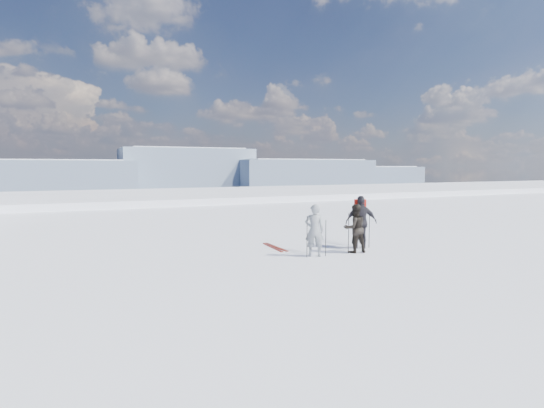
{
  "coord_description": "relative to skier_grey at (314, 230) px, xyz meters",
  "views": [
    {
      "loc": [
        -7.39,
        -7.87,
        2.85
      ],
      "look_at": [
        -2.52,
        3.0,
        1.78
      ],
      "focal_mm": 28.0,
      "sensor_mm": 36.0,
      "label": 1
    }
  ],
  "objects": [
    {
      "name": "ski_poles",
      "position": [
        1.23,
        0.1,
        -0.2
      ],
      "size": [
        2.77,
        0.6,
        1.32
      ],
      "color": "black",
      "rests_on": "ground"
    },
    {
      "name": "lake_basin",
      "position": [
        0.76,
        26.34,
        -7.33
      ],
      "size": [
        820.0,
        820.0,
        71.62
      ],
      "color": "white",
      "rests_on": "ground"
    },
    {
      "name": "skier_grey",
      "position": [
        0.0,
        0.0,
        0.0
      ],
      "size": [
        0.71,
        0.6,
        1.66
      ],
      "primitive_type": "imported",
      "rotation": [
        0.0,
        0.0,
        2.75
      ],
      "color": "gray",
      "rests_on": "ground"
    },
    {
      "name": "skier_dark",
      "position": [
        1.51,
        -0.03,
        -0.03
      ],
      "size": [
        0.85,
        0.7,
        1.6
      ],
      "primitive_type": "imported",
      "rotation": [
        0.0,
        0.0,
        3.02
      ],
      "color": "black",
      "rests_on": "ground"
    },
    {
      "name": "skier_pack",
      "position": [
        2.15,
        0.5,
        0.09
      ],
      "size": [
        1.16,
        0.87,
        1.83
      ],
      "primitive_type": "imported",
      "rotation": [
        0.0,
        0.0,
        2.69
      ],
      "color": "black",
      "rests_on": "ground"
    },
    {
      "name": "backpack",
      "position": [
        2.26,
        0.73,
        1.29
      ],
      "size": [
        0.45,
        0.37,
        0.57
      ],
      "primitive_type": "cube",
      "rotation": [
        0.0,
        0.0,
        2.69
      ],
      "color": "red",
      "rests_on": "skier_pack"
    },
    {
      "name": "far_mountain_range",
      "position": [
        30.36,
        451.12,
        -8.02
      ],
      "size": [
        770.0,
        110.0,
        53.0
      ],
      "color": "slate",
      "rests_on": "ground"
    },
    {
      "name": "skis_loose",
      "position": [
        -0.56,
        1.82,
        -0.81
      ],
      "size": [
        0.29,
        1.7,
        0.03
      ],
      "color": "black",
      "rests_on": "ground"
    }
  ]
}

